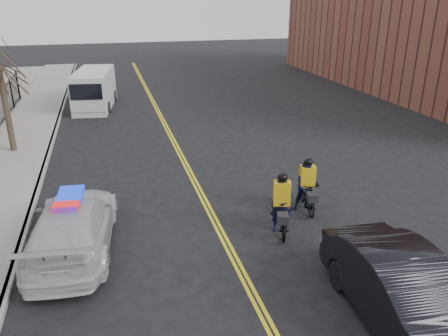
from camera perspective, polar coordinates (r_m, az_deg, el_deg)
ground at (r=13.84m, az=-0.19°, el=-8.87°), size 120.00×120.00×0.00m
center_line_left at (r=20.96m, az=-6.06°, el=2.01°), size 0.10×60.00×0.01m
center_line_right at (r=20.98m, az=-5.63°, el=2.05°), size 0.10×60.00×0.01m
sidewalk at (r=21.19m, az=-26.26°, el=0.21°), size 3.00×60.00×0.15m
curb at (r=20.93m, az=-22.26°, el=0.61°), size 0.20×60.00×0.15m
building_across at (r=38.74m, az=26.49°, el=17.38°), size 12.00×30.00×11.00m
street_tree at (r=22.26m, az=-27.16°, el=10.35°), size 3.20×3.20×4.80m
police_cruiser at (r=13.53m, az=-19.12°, el=-7.09°), size 2.77×5.68×1.75m
dark_sedan at (r=10.82m, az=22.74°, el=-15.13°), size 2.12×5.34×1.73m
cargo_van at (r=30.31m, az=-16.62°, el=9.73°), size 2.90×5.97×2.40m
cyclist_near at (r=13.92m, az=7.44°, el=-5.63°), size 1.30×2.15×1.99m
cyclist_far at (r=15.36m, az=10.70°, el=-2.83°), size 0.96×1.97×1.93m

